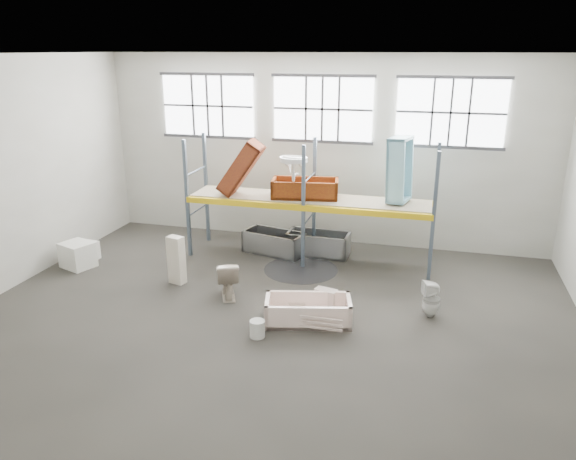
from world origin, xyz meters
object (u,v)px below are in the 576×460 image
(blue_tub_upright, at_px, (400,170))
(carton_near, at_px, (78,255))
(rust_tub_flat, at_px, (305,188))
(bathtub_beige, at_px, (308,310))
(toilet_white, at_px, (431,299))
(toilet_beige, at_px, (227,279))
(bucket, at_px, (257,329))
(cistern_tall, at_px, (176,260))
(steel_tub_left, at_px, (274,242))
(steel_tub_right, at_px, (318,243))

(blue_tub_upright, bearing_deg, carton_near, -163.89)
(blue_tub_upright, relative_size, carton_near, 2.12)
(rust_tub_flat, bearing_deg, bathtub_beige, -75.39)
(toilet_white, bearing_deg, toilet_beige, -106.29)
(bathtub_beige, xyz_separation_m, bucket, (-0.77, -0.81, -0.08))
(toilet_beige, xyz_separation_m, toilet_white, (4.24, 0.18, -0.04))
(cistern_tall, bearing_deg, rust_tub_flat, 58.20)
(steel_tub_left, height_order, bucket, steel_tub_left)
(cistern_tall, distance_m, steel_tub_left, 2.90)
(toilet_white, bearing_deg, bucket, -80.26)
(bathtub_beige, height_order, toilet_white, toilet_white)
(rust_tub_flat, bearing_deg, steel_tub_left, 172.01)
(bathtub_beige, xyz_separation_m, steel_tub_left, (-1.71, 3.47, 0.04))
(steel_tub_left, relative_size, steel_tub_right, 0.99)
(bathtub_beige, relative_size, rust_tub_flat, 1.03)
(toilet_beige, distance_m, cistern_tall, 1.43)
(bucket, bearing_deg, steel_tub_left, 102.31)
(rust_tub_flat, height_order, carton_near, rust_tub_flat)
(steel_tub_right, bearing_deg, bucket, -92.43)
(carton_near, bearing_deg, rust_tub_flat, 21.52)
(steel_tub_left, bearing_deg, blue_tub_upright, -0.30)
(steel_tub_left, height_order, rust_tub_flat, rust_tub_flat)
(bucket, xyz_separation_m, carton_near, (-5.31, 2.12, 0.14))
(steel_tub_left, distance_m, bucket, 4.39)
(cistern_tall, distance_m, bucket, 3.17)
(steel_tub_left, xyz_separation_m, blue_tub_upright, (3.08, -0.02, 2.11))
(toilet_beige, bearing_deg, bucket, 103.57)
(bathtub_beige, bearing_deg, carton_near, 154.07)
(toilet_white, xyz_separation_m, carton_near, (-8.39, 0.44, -0.07))
(bathtub_beige, relative_size, steel_tub_left, 1.06)
(toilet_beige, distance_m, steel_tub_left, 2.81)
(cistern_tall, distance_m, carton_near, 2.80)
(toilet_white, distance_m, bucket, 3.51)
(bucket, bearing_deg, carton_near, 158.27)
(bathtub_beige, bearing_deg, cistern_tall, 148.35)
(bucket, bearing_deg, toilet_white, 28.48)
(toilet_beige, xyz_separation_m, bucket, (1.16, -1.49, -0.25))
(bathtub_beige, height_order, blue_tub_upright, blue_tub_upright)
(toilet_white, distance_m, blue_tub_upright, 3.42)
(steel_tub_left, distance_m, steel_tub_right, 1.14)
(rust_tub_flat, bearing_deg, cistern_tall, -136.62)
(steel_tub_right, relative_size, blue_tub_upright, 1.04)
(toilet_beige, relative_size, toilet_white, 1.10)
(bathtub_beige, xyz_separation_m, blue_tub_upright, (1.38, 3.46, 2.15))
(steel_tub_right, bearing_deg, toilet_white, -44.32)
(cistern_tall, xyz_separation_m, blue_tub_upright, (4.68, 2.40, 1.84))
(cistern_tall, height_order, steel_tub_right, cistern_tall)
(steel_tub_right, xyz_separation_m, bucket, (-0.19, -4.49, -0.13))
(blue_tub_upright, bearing_deg, toilet_beige, -139.96)
(bathtub_beige, distance_m, rust_tub_flat, 3.81)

